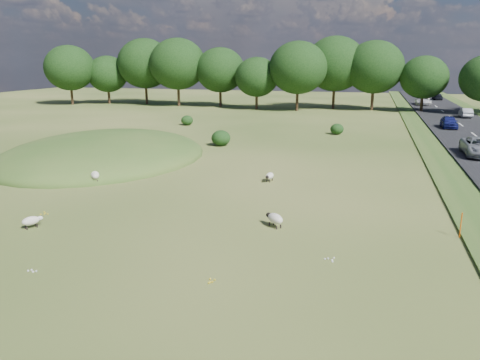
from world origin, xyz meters
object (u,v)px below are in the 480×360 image
(car_0, at_px, (449,122))
(sheep_2, at_px, (95,175))
(sheep_3, at_px, (270,176))
(car_3, at_px, (466,113))
(marker_post, at_px, (461,225))
(car_2, at_px, (423,100))
(car_7, at_px, (437,97))
(sheep_0, at_px, (31,221))
(sheep_4, at_px, (275,218))
(car_6, at_px, (480,147))

(car_0, bearing_deg, sheep_2, -128.68)
(sheep_3, bearing_deg, car_0, 160.85)
(sheep_3, distance_m, car_3, 44.66)
(marker_post, bearing_deg, car_2, 86.04)
(car_3, relative_size, car_7, 0.91)
(marker_post, height_order, sheep_3, marker_post)
(sheep_0, distance_m, sheep_4, 11.80)
(sheep_0, height_order, sheep_2, sheep_2)
(sheep_0, height_order, car_3, car_3)
(sheep_0, distance_m, car_2, 74.57)
(sheep_3, xyz_separation_m, car_3, (18.92, 40.46, 0.49))
(car_3, bearing_deg, sheep_0, 61.66)
(car_3, bearing_deg, marker_post, 80.11)
(marker_post, distance_m, sheep_3, 13.02)
(car_2, xyz_separation_m, car_7, (3.80, 12.05, -0.12))
(car_3, height_order, car_6, car_6)
(marker_post, relative_size, sheep_3, 1.11)
(sheep_4, bearing_deg, car_0, -67.64)
(sheep_3, distance_m, car_0, 32.45)
(sheep_0, relative_size, car_0, 0.25)
(car_2, bearing_deg, car_3, -78.20)
(sheep_0, xyz_separation_m, sheep_2, (-1.58, 8.09, 0.24))
(marker_post, relative_size, car_3, 0.32)
(sheep_2, distance_m, car_2, 67.57)
(car_2, relative_size, car_6, 0.97)
(car_2, distance_m, car_6, 46.72)
(sheep_0, xyz_separation_m, car_7, (28.19, 82.51, 0.49))
(sheep_4, distance_m, car_7, 81.01)
(sheep_2, bearing_deg, car_2, -56.13)
(sheep_0, distance_m, car_0, 47.30)
(car_2, relative_size, car_3, 1.38)
(marker_post, bearing_deg, sheep_3, 143.94)
(car_6, bearing_deg, car_3, 82.41)
(sheep_2, bearing_deg, sheep_3, -104.58)
(car_0, xyz_separation_m, car_2, (0.00, 29.94, 0.04))
(sheep_0, xyz_separation_m, car_3, (28.19, 52.27, 0.51))
(sheep_0, height_order, car_6, car_6)
(sheep_0, relative_size, sheep_4, 0.91)
(sheep_4, bearing_deg, sheep_2, 21.27)
(sheep_2, bearing_deg, car_3, -67.50)
(sheep_2, xyz_separation_m, sheep_3, (10.85, 3.72, -0.23))
(sheep_3, height_order, car_7, car_7)
(sheep_0, xyz_separation_m, sheep_3, (9.27, 11.81, 0.01))
(marker_post, xyz_separation_m, car_0, (4.59, 36.38, 0.34))
(car_2, xyz_separation_m, car_6, (0.00, -46.72, 0.02))
(sheep_0, xyz_separation_m, car_0, (24.39, 40.52, 0.57))
(sheep_2, bearing_deg, car_6, -92.44)
(marker_post, xyz_separation_m, sheep_0, (-19.80, -4.15, -0.23))
(sheep_3, relative_size, car_0, 0.27)
(sheep_2, distance_m, sheep_4, 13.77)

